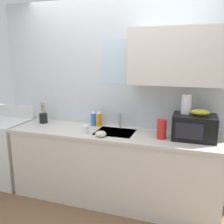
% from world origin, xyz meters
% --- Properties ---
extents(kitchen_wall_assembly, '(3.31, 0.42, 2.50)m').
position_xyz_m(kitchen_wall_assembly, '(0.14, 0.31, 1.36)').
color(kitchen_wall_assembly, silver).
rests_on(kitchen_wall_assembly, ground).
extents(counter_unit, '(2.54, 0.63, 0.90)m').
position_xyz_m(counter_unit, '(0.00, 0.00, 0.46)').
color(counter_unit, silver).
rests_on(counter_unit, ground).
extents(sink_faucet, '(0.03, 0.03, 0.19)m').
position_xyz_m(sink_faucet, '(0.03, 0.24, 0.99)').
color(sink_faucet, '#B2B5BA').
rests_on(sink_faucet, counter_unit).
extents(stove_range, '(0.60, 0.60, 1.08)m').
position_xyz_m(stove_range, '(-1.61, 0.00, 0.46)').
color(stove_range, white).
rests_on(stove_range, ground).
extents(microwave, '(0.46, 0.35, 0.27)m').
position_xyz_m(microwave, '(0.93, 0.05, 1.04)').
color(microwave, black).
rests_on(microwave, counter_unit).
extents(banana_bunch, '(0.20, 0.11, 0.07)m').
position_xyz_m(banana_bunch, '(0.98, 0.05, 1.20)').
color(banana_bunch, gold).
rests_on(banana_bunch, microwave).
extents(paper_towel_roll, '(0.11, 0.11, 0.22)m').
position_xyz_m(paper_towel_roll, '(0.83, 0.10, 1.28)').
color(paper_towel_roll, white).
rests_on(paper_towel_roll, microwave).
extents(dish_soap_bottle_orange, '(0.07, 0.07, 0.21)m').
position_xyz_m(dish_soap_bottle_orange, '(-0.25, 0.20, 1.00)').
color(dish_soap_bottle_orange, orange).
rests_on(dish_soap_bottle_orange, counter_unit).
extents(dish_soap_bottle_blue, '(0.06, 0.06, 0.20)m').
position_xyz_m(dish_soap_bottle_blue, '(-0.33, 0.20, 0.99)').
color(dish_soap_bottle_blue, blue).
rests_on(dish_soap_bottle_blue, counter_unit).
extents(cereal_canister, '(0.10, 0.10, 0.22)m').
position_xyz_m(cereal_canister, '(0.59, -0.05, 1.01)').
color(cereal_canister, red).
rests_on(cereal_canister, counter_unit).
extents(mug_white, '(0.08, 0.08, 0.09)m').
position_xyz_m(mug_white, '(-0.29, -0.14, 0.95)').
color(mug_white, white).
rests_on(mug_white, counter_unit).
extents(utensil_crock, '(0.11, 0.11, 0.29)m').
position_xyz_m(utensil_crock, '(-1.03, 0.12, 0.97)').
color(utensil_crock, black).
rests_on(utensil_crock, counter_unit).
extents(small_bowl, '(0.13, 0.13, 0.06)m').
position_xyz_m(small_bowl, '(-0.07, -0.20, 0.93)').
color(small_bowl, beige).
rests_on(small_bowl, counter_unit).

